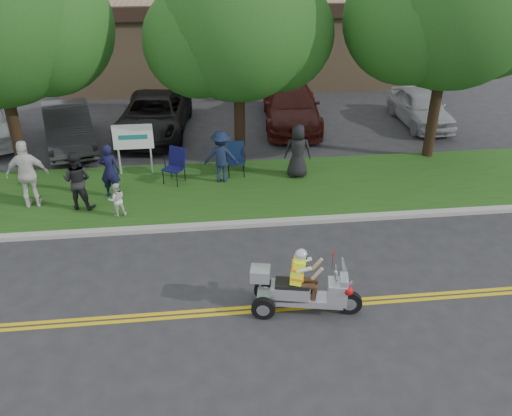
{
  "coord_description": "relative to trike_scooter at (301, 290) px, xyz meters",
  "views": [
    {
      "loc": [
        -0.86,
        -9.6,
        7.51
      ],
      "look_at": [
        0.45,
        2.0,
        1.11
      ],
      "focal_mm": 38.0,
      "sensor_mm": 36.0,
      "label": 1
    }
  ],
  "objects": [
    {
      "name": "parked_car_right",
      "position": [
        1.76,
        11.52,
        0.22
      ],
      "size": [
        2.58,
        5.4,
        1.52
      ],
      "primitive_type": "imported",
      "rotation": [
        0.0,
        0.0,
        -0.09
      ],
      "color": "#461510",
      "rests_on": "ground"
    },
    {
      "name": "tree_right",
      "position": [
        5.96,
        7.66,
        4.49
      ],
      "size": [
        6.86,
        5.6,
        8.07
      ],
      "color": "#332114",
      "rests_on": "ground"
    },
    {
      "name": "commercial_building",
      "position": [
        0.9,
        19.61,
        1.47
      ],
      "size": [
        18.0,
        8.2,
        4.0
      ],
      "color": "#9E7F5B",
      "rests_on": "ground"
    },
    {
      "name": "ground",
      "position": [
        -1.1,
        0.63,
        -0.54
      ],
      "size": [
        120.0,
        120.0,
        0.0
      ],
      "primitive_type": "plane",
      "color": "#28282B",
      "rests_on": "ground"
    },
    {
      "name": "spectator_adult_mid",
      "position": [
        -5.39,
        5.07,
        0.41
      ],
      "size": [
        0.95,
        0.82,
        1.69
      ],
      "primitive_type": "imported",
      "rotation": [
        0.0,
        0.0,
        2.9
      ],
      "color": "black",
      "rests_on": "grass_verge"
    },
    {
      "name": "lawn_chair_b",
      "position": [
        -0.82,
        6.87,
        0.15
      ],
      "size": [
        0.55,
        0.58,
        1.04
      ],
      "rotation": [
        0.0,
        0.0,
        -0.02
      ],
      "color": "black",
      "rests_on": "grass_verge"
    },
    {
      "name": "centerline_near",
      "position": [
        -1.1,
        0.05,
        -0.54
      ],
      "size": [
        60.0,
        0.1,
        0.01
      ],
      "primitive_type": "cube",
      "color": "gold",
      "rests_on": "ground"
    },
    {
      "name": "curb",
      "position": [
        -1.1,
        3.68,
        -0.48
      ],
      "size": [
        60.0,
        0.25,
        0.12
      ],
      "primitive_type": "cube",
      "color": "#A8A89E",
      "rests_on": "ground"
    },
    {
      "name": "grass_verge",
      "position": [
        -1.1,
        5.83,
        -0.49
      ],
      "size": [
        60.0,
        4.0,
        0.1
      ],
      "primitive_type": "cube",
      "color": "#234712",
      "rests_on": "ground"
    },
    {
      "name": "parked_car_left",
      "position": [
        -6.6,
        10.13,
        0.2
      ],
      "size": [
        2.66,
        4.76,
        1.49
      ],
      "primitive_type": "imported",
      "rotation": [
        0.0,
        0.0,
        0.26
      ],
      "color": "#29292B",
      "rests_on": "ground"
    },
    {
      "name": "child_right",
      "position": [
        -4.29,
        4.48,
        0.05
      ],
      "size": [
        0.55,
        0.47,
        0.97
      ],
      "primitive_type": "imported",
      "rotation": [
        0.0,
        0.0,
        3.38
      ],
      "color": "silver",
      "rests_on": "grass_verge"
    },
    {
      "name": "spectator_chair_a",
      "position": [
        -1.31,
        6.36,
        0.38
      ],
      "size": [
        1.12,
        0.72,
        1.64
      ],
      "primitive_type": "imported",
      "rotation": [
        0.0,
        0.0,
        3.03
      ],
      "color": "#151F3C",
      "rests_on": "grass_verge"
    },
    {
      "name": "business_sign",
      "position": [
        -4.0,
        7.23,
        0.72
      ],
      "size": [
        1.25,
        0.06,
        1.75
      ],
      "color": "silver",
      "rests_on": "ground"
    },
    {
      "name": "trike_scooter",
      "position": [
        0.0,
        0.0,
        0.0
      ],
      "size": [
        2.36,
        1.0,
        1.55
      ],
      "rotation": [
        0.0,
        0.0,
        -0.2
      ],
      "color": "black",
      "rests_on": "ground"
    },
    {
      "name": "centerline_far",
      "position": [
        -1.1,
        0.21,
        -0.54
      ],
      "size": [
        60.0,
        0.1,
        0.01
      ],
      "primitive_type": "cube",
      "color": "gold",
      "rests_on": "ground"
    },
    {
      "name": "parked_car_far_right",
      "position": [
        6.9,
        10.99,
        0.15
      ],
      "size": [
        1.68,
        4.06,
        1.38
      ],
      "primitive_type": "imported",
      "rotation": [
        0.0,
        0.0,
        0.01
      ],
      "color": "#9EA1A5",
      "rests_on": "ground"
    },
    {
      "name": "spectator_adult_right",
      "position": [
        -6.75,
        5.34,
        0.55
      ],
      "size": [
        1.18,
        0.53,
        1.97
      ],
      "primitive_type": "imported",
      "rotation": [
        0.0,
        0.0,
        3.18
      ],
      "color": "silver",
      "rests_on": "grass_verge"
    },
    {
      "name": "spectator_adult_left",
      "position": [
        -4.58,
        5.69,
        0.38
      ],
      "size": [
        0.66,
        0.51,
        1.63
      ],
      "primitive_type": "imported",
      "rotation": [
        0.0,
        0.0,
        2.93
      ],
      "color": "#131436",
      "rests_on": "grass_verge"
    },
    {
      "name": "tree_mid",
      "position": [
        -0.55,
        7.86,
        3.89
      ],
      "size": [
        5.88,
        4.8,
        7.05
      ],
      "color": "#332114",
      "rests_on": "ground"
    },
    {
      "name": "parked_car_mid",
      "position": [
        -3.6,
        11.06,
        0.19
      ],
      "size": [
        2.97,
        5.5,
        1.47
      ],
      "primitive_type": "imported",
      "rotation": [
        0.0,
        0.0,
        -0.11
      ],
      "color": "black",
      "rests_on": "ground"
    },
    {
      "name": "lawn_chair_a",
      "position": [
        -2.72,
        6.5,
        0.17
      ],
      "size": [
        0.79,
        0.8,
        1.08
      ],
      "rotation": [
        0.0,
        0.0,
        -0.54
      ],
      "color": "black",
      "rests_on": "grass_verge"
    },
    {
      "name": "spectator_chair_b",
      "position": [
        1.09,
        6.44,
        0.42
      ],
      "size": [
        0.91,
        0.67,
        1.72
      ],
      "primitive_type": "imported",
      "rotation": [
        0.0,
        0.0,
        2.99
      ],
      "color": "black",
      "rests_on": "grass_verge"
    }
  ]
}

